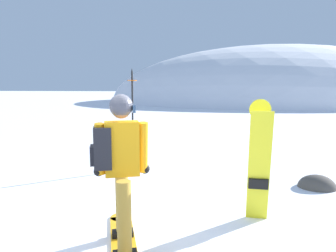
# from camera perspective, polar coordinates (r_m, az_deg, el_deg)

# --- Properties ---
(ground_plane) EXTENTS (300.00, 300.00, 0.00)m
(ground_plane) POSITION_cam_1_polar(r_m,az_deg,el_deg) (3.76, -10.27, -21.13)
(ground_plane) COLOR white
(ridge_peak_main) EXTENTS (41.17, 37.06, 14.23)m
(ridge_peak_main) POSITION_cam_1_polar(r_m,az_deg,el_deg) (43.04, 17.87, 4.51)
(ridge_peak_main) COLOR white
(ridge_peak_main) RESTS_ON ground
(snowboarder_main) EXTENTS (0.88, 1.72, 1.71)m
(snowboarder_main) POSITION_cam_1_polar(r_m,az_deg,el_deg) (3.32, -9.18, -7.84)
(snowboarder_main) COLOR orange
(snowboarder_main) RESTS_ON ground
(spare_snowboard) EXTENTS (0.28, 0.33, 1.64)m
(spare_snowboard) POSITION_cam_1_polar(r_m,az_deg,el_deg) (4.13, 16.86, -6.35)
(spare_snowboard) COLOR yellow
(spare_snowboard) RESTS_ON ground
(piste_marker_near) EXTENTS (0.20, 0.20, 2.19)m
(piste_marker_near) POSITION_cam_1_polar(r_m,az_deg,el_deg) (6.53, -6.72, 2.47)
(piste_marker_near) COLOR black
(piste_marker_near) RESTS_ON ground
(rock_mid) EXTENTS (0.65, 0.56, 0.46)m
(rock_mid) POSITION_cam_1_polar(r_m,az_deg,el_deg) (6.14, 26.30, -10.38)
(rock_mid) COLOR #4C4742
(rock_mid) RESTS_ON ground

